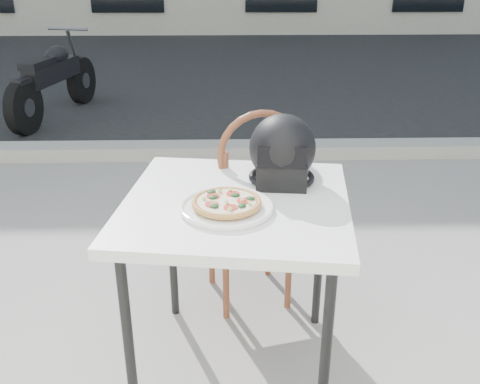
{
  "coord_description": "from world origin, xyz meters",
  "views": [
    {
      "loc": [
        0.46,
        -1.54,
        1.66
      ],
      "look_at": [
        0.51,
        0.27,
        0.86
      ],
      "focal_mm": 40.0,
      "sensor_mm": 36.0,
      "label": 1
    }
  ],
  "objects_px": {
    "pizza": "(227,202)",
    "helmet": "(282,153)",
    "plate": "(227,208)",
    "cafe_table_main": "(236,217)",
    "cafe_chair_main": "(254,200)",
    "motorcycle": "(54,81)"
  },
  "relations": [
    {
      "from": "pizza",
      "to": "cafe_table_main",
      "type": "bearing_deg",
      "value": 68.78
    },
    {
      "from": "plate",
      "to": "motorcycle",
      "type": "xyz_separation_m",
      "value": [
        -1.88,
        4.14,
        -0.42
      ]
    },
    {
      "from": "pizza",
      "to": "cafe_chair_main",
      "type": "bearing_deg",
      "value": 77.19
    },
    {
      "from": "pizza",
      "to": "helmet",
      "type": "height_order",
      "value": "helmet"
    },
    {
      "from": "pizza",
      "to": "motorcycle",
      "type": "xyz_separation_m",
      "value": [
        -1.88,
        4.14,
        -0.44
      ]
    },
    {
      "from": "cafe_table_main",
      "to": "cafe_chair_main",
      "type": "distance_m",
      "value": 0.5
    },
    {
      "from": "plate",
      "to": "cafe_chair_main",
      "type": "bearing_deg",
      "value": 77.18
    },
    {
      "from": "plate",
      "to": "motorcycle",
      "type": "height_order",
      "value": "motorcycle"
    },
    {
      "from": "plate",
      "to": "motorcycle",
      "type": "bearing_deg",
      "value": 114.49
    },
    {
      "from": "helmet",
      "to": "motorcycle",
      "type": "xyz_separation_m",
      "value": [
        -2.11,
        3.87,
        -0.53
      ]
    },
    {
      "from": "cafe_table_main",
      "to": "cafe_chair_main",
      "type": "bearing_deg",
      "value": 78.91
    },
    {
      "from": "cafe_table_main",
      "to": "cafe_chair_main",
      "type": "height_order",
      "value": "cafe_chair_main"
    },
    {
      "from": "pizza",
      "to": "plate",
      "type": "bearing_deg",
      "value": -123.85
    },
    {
      "from": "pizza",
      "to": "motorcycle",
      "type": "distance_m",
      "value": 4.57
    },
    {
      "from": "cafe_chair_main",
      "to": "pizza",
      "type": "bearing_deg",
      "value": 63.29
    },
    {
      "from": "cafe_table_main",
      "to": "plate",
      "type": "xyz_separation_m",
      "value": [
        -0.04,
        -0.09,
        0.08
      ]
    },
    {
      "from": "helmet",
      "to": "cafe_chair_main",
      "type": "xyz_separation_m",
      "value": [
        -0.1,
        0.29,
        -0.34
      ]
    },
    {
      "from": "cafe_table_main",
      "to": "helmet",
      "type": "height_order",
      "value": "helmet"
    },
    {
      "from": "plate",
      "to": "cafe_table_main",
      "type": "bearing_deg",
      "value": 68.75
    },
    {
      "from": "pizza",
      "to": "motorcycle",
      "type": "bearing_deg",
      "value": 114.49
    },
    {
      "from": "plate",
      "to": "cafe_chair_main",
      "type": "xyz_separation_m",
      "value": [
        0.13,
        0.56,
        -0.23
      ]
    },
    {
      "from": "pizza",
      "to": "helmet",
      "type": "relative_size",
      "value": 1.03
    }
  ]
}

